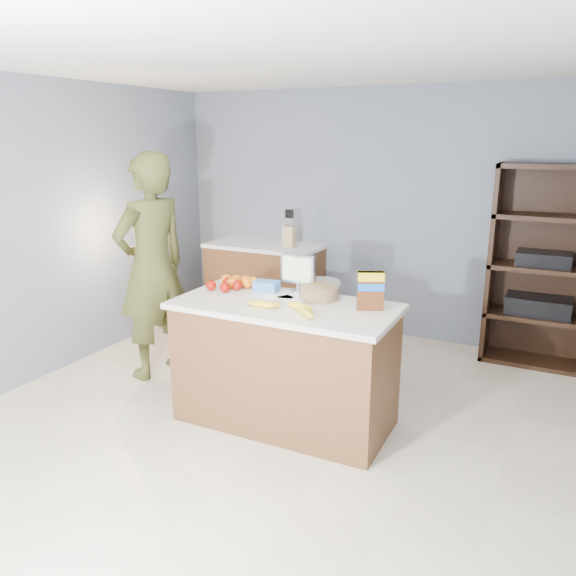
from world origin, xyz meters
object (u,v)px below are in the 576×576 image
at_px(counter_peninsula, 285,368).
at_px(shelving_unit, 542,270).
at_px(person, 152,267).
at_px(cereal_box, 371,288).
at_px(tv, 298,271).

xyz_separation_m(counter_peninsula, shelving_unit, (1.55, 2.05, 0.45)).
bearing_deg(person, shelving_unit, 135.72).
xyz_separation_m(person, cereal_box, (1.97, -0.16, 0.10)).
bearing_deg(shelving_unit, cereal_box, -116.91).
xyz_separation_m(tv, cereal_box, (0.63, -0.20, -0.01)).
relative_size(person, tv, 6.77).
height_order(person, cereal_box, person).
distance_m(counter_peninsula, person, 1.52).
distance_m(counter_peninsula, cereal_box, 0.87).
bearing_deg(counter_peninsula, cereal_box, 12.40).
relative_size(person, cereal_box, 7.33).
height_order(tv, cereal_box, tv).
bearing_deg(counter_peninsula, tv, 99.43).
bearing_deg(person, tv, 106.66).
bearing_deg(person, counter_peninsula, 93.30).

